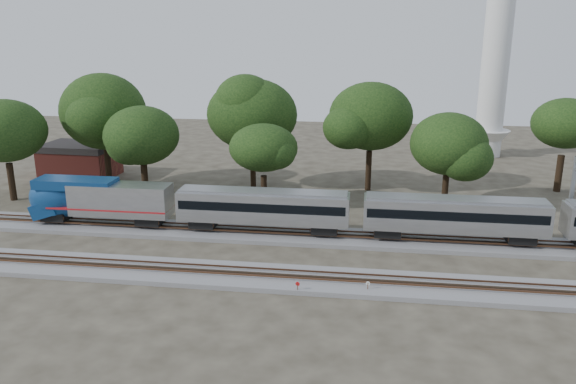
# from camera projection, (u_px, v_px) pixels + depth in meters

# --- Properties ---
(ground) EXTENTS (160.00, 160.00, 0.00)m
(ground) POSITION_uv_depth(u_px,v_px,m) (279.00, 261.00, 49.63)
(ground) COLOR #383328
(ground) RESTS_ON ground
(track_far) EXTENTS (160.00, 5.00, 0.73)m
(track_far) POSITION_uv_depth(u_px,v_px,m) (288.00, 235.00, 55.29)
(track_far) COLOR slate
(track_far) RESTS_ON ground
(track_near) EXTENTS (160.00, 5.00, 0.73)m
(track_near) POSITION_uv_depth(u_px,v_px,m) (271.00, 278.00, 45.77)
(track_near) COLOR slate
(track_near) RESTS_ON ground
(train) EXTENTS (87.56, 3.01, 4.44)m
(train) POSITION_uv_depth(u_px,v_px,m) (456.00, 214.00, 52.34)
(train) COLOR silver
(train) RESTS_ON ground
(switch_stand_red) EXTENTS (0.34, 0.10, 1.07)m
(switch_stand_red) POSITION_uv_depth(u_px,v_px,m) (298.00, 286.00, 43.10)
(switch_stand_red) COLOR #512D19
(switch_stand_red) RESTS_ON ground
(switch_stand_white) EXTENTS (0.33, 0.06, 1.04)m
(switch_stand_white) POSITION_uv_depth(u_px,v_px,m) (368.00, 286.00, 43.22)
(switch_stand_white) COLOR #512D19
(switch_stand_white) RESTS_ON ground
(switch_lever) EXTENTS (0.56, 0.42, 0.30)m
(switch_lever) POSITION_uv_depth(u_px,v_px,m) (349.00, 293.00, 43.27)
(switch_lever) COLOR #512D19
(switch_lever) RESTS_ON ground
(brick_building) EXTENTS (10.00, 7.32, 4.64)m
(brick_building) POSITION_uv_depth(u_px,v_px,m) (80.00, 160.00, 78.12)
(brick_building) COLOR maroon
(brick_building) RESTS_ON ground
(tree_0) EXTENTS (8.55, 8.55, 12.06)m
(tree_0) POSITION_uv_depth(u_px,v_px,m) (4.00, 131.00, 65.33)
(tree_0) COLOR black
(tree_0) RESTS_ON ground
(tree_1) EXTENTS (9.95, 9.95, 14.03)m
(tree_1) POSITION_uv_depth(u_px,v_px,m) (103.00, 112.00, 70.98)
(tree_1) COLOR black
(tree_1) RESTS_ON ground
(tree_2) EXTENTS (7.84, 7.84, 11.05)m
(tree_2) POSITION_uv_depth(u_px,v_px,m) (142.00, 135.00, 66.40)
(tree_2) COLOR black
(tree_2) RESTS_ON ground
(tree_3) EXTENTS (9.69, 9.69, 13.67)m
(tree_3) POSITION_uv_depth(u_px,v_px,m) (252.00, 115.00, 70.30)
(tree_3) COLOR black
(tree_3) RESTS_ON ground
(tree_4) EXTENTS (7.13, 7.13, 10.05)m
(tree_4) POSITION_uv_depth(u_px,v_px,m) (263.00, 148.00, 62.88)
(tree_4) COLOR black
(tree_4) RESTS_ON ground
(tree_5) EXTENTS (9.61, 9.61, 13.55)m
(tree_5) POSITION_uv_depth(u_px,v_px,m) (371.00, 116.00, 69.31)
(tree_5) COLOR black
(tree_5) RESTS_ON ground
(tree_6) EXTENTS (7.59, 7.59, 10.70)m
(tree_6) POSITION_uv_depth(u_px,v_px,m) (449.00, 144.00, 62.76)
(tree_6) COLOR black
(tree_6) RESTS_ON ground
(tree_7) EXTENTS (8.83, 8.83, 12.45)m
(tree_7) POSITION_uv_depth(u_px,v_px,m) (566.00, 123.00, 68.88)
(tree_7) COLOR black
(tree_7) RESTS_ON ground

